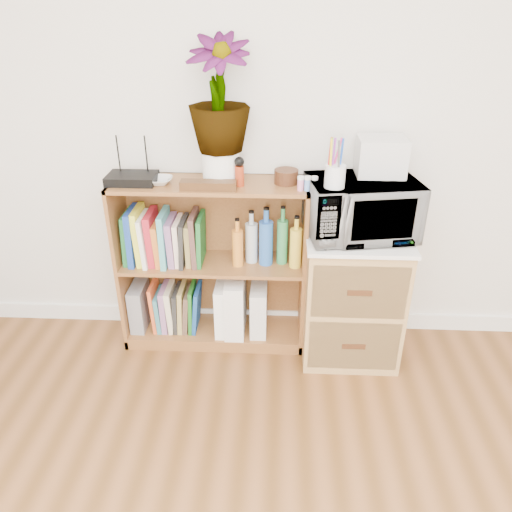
{
  "coord_description": "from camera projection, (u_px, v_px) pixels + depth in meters",
  "views": [
    {
      "loc": [
        0.0,
        -0.26,
        1.79
      ],
      "look_at": [
        -0.11,
        1.95,
        0.62
      ],
      "focal_mm": 35.0,
      "sensor_mm": 36.0,
      "label": 1
    }
  ],
  "objects": [
    {
      "name": "skirting_board",
      "position": [
        276.0,
        317.0,
        3.02
      ],
      "size": [
        4.0,
        0.02,
        0.1
      ],
      "primitive_type": "cube",
      "color": "white",
      "rests_on": "ground"
    },
    {
      "name": "bookshelf",
      "position": [
        213.0,
        266.0,
        2.71
      ],
      "size": [
        1.0,
        0.3,
        0.95
      ],
      "primitive_type": "cube",
      "color": "brown",
      "rests_on": "ground"
    },
    {
      "name": "wicker_unit",
      "position": [
        351.0,
        296.0,
        2.67
      ],
      "size": [
        0.5,
        0.45,
        0.7
      ],
      "primitive_type": "cube",
      "color": "#9E7542",
      "rests_on": "ground"
    },
    {
      "name": "microwave",
      "position": [
        361.0,
        208.0,
        2.42
      ],
      "size": [
        0.57,
        0.43,
        0.29
      ],
      "primitive_type": "imported",
      "rotation": [
        0.0,
        0.0,
        0.17
      ],
      "color": "white",
      "rests_on": "wicker_unit"
    },
    {
      "name": "pen_cup",
      "position": [
        335.0,
        176.0,
        2.25
      ],
      "size": [
        0.09,
        0.09,
        0.1
      ],
      "primitive_type": "cylinder",
      "color": "white",
      "rests_on": "microwave"
    },
    {
      "name": "small_appliance",
      "position": [
        381.0,
        156.0,
        2.39
      ],
      "size": [
        0.23,
        0.19,
        0.18
      ],
      "primitive_type": "cube",
      "color": "silver",
      "rests_on": "microwave"
    },
    {
      "name": "router",
      "position": [
        132.0,
        178.0,
        2.48
      ],
      "size": [
        0.24,
        0.16,
        0.04
      ],
      "primitive_type": "cube",
      "color": "black",
      "rests_on": "bookshelf"
    },
    {
      "name": "white_bowl",
      "position": [
        159.0,
        181.0,
        2.47
      ],
      "size": [
        0.13,
        0.13,
        0.03
      ],
      "primitive_type": "imported",
      "color": "silver",
      "rests_on": "bookshelf"
    },
    {
      "name": "plant_pot",
      "position": [
        221.0,
        166.0,
        2.47
      ],
      "size": [
        0.18,
        0.18,
        0.16
      ],
      "primitive_type": "cylinder",
      "color": "white",
      "rests_on": "bookshelf"
    },
    {
      "name": "potted_plant",
      "position": [
        219.0,
        94.0,
        2.31
      ],
      "size": [
        0.3,
        0.3,
        0.53
      ],
      "primitive_type": "imported",
      "color": "#33702C",
      "rests_on": "plant_pot"
    },
    {
      "name": "trinket_box",
      "position": [
        208.0,
        185.0,
        2.39
      ],
      "size": [
        0.27,
        0.07,
        0.04
      ],
      "primitive_type": "cube",
      "color": "#3A2210",
      "rests_on": "bookshelf"
    },
    {
      "name": "kokeshi_doll",
      "position": [
        239.0,
        176.0,
        2.42
      ],
      "size": [
        0.04,
        0.04,
        0.1
      ],
      "primitive_type": "cylinder",
      "color": "#992D12",
      "rests_on": "bookshelf"
    },
    {
      "name": "wooden_bowl",
      "position": [
        286.0,
        176.0,
        2.47
      ],
      "size": [
        0.12,
        0.12,
        0.07
      ],
      "primitive_type": "cylinder",
      "color": "#37190F",
      "rests_on": "bookshelf"
    },
    {
      "name": "paint_jars",
      "position": [
        307.0,
        185.0,
        2.38
      ],
      "size": [
        0.11,
        0.04,
        0.06
      ],
      "primitive_type": "cube",
      "color": "pink",
      "rests_on": "bookshelf"
    },
    {
      "name": "file_box",
      "position": [
        140.0,
        305.0,
        2.86
      ],
      "size": [
        0.08,
        0.21,
        0.26
      ],
      "primitive_type": "cube",
      "color": "gray",
      "rests_on": "bookshelf"
    },
    {
      "name": "magazine_holder_left",
      "position": [
        225.0,
        306.0,
        2.82
      ],
      "size": [
        0.1,
        0.24,
        0.3
      ],
      "primitive_type": "cube",
      "color": "white",
      "rests_on": "bookshelf"
    },
    {
      "name": "magazine_holder_mid",
      "position": [
        236.0,
        304.0,
        2.81
      ],
      "size": [
        0.11,
        0.27,
        0.34
      ],
      "primitive_type": "cube",
      "color": "white",
      "rests_on": "bookshelf"
    },
    {
      "name": "magazine_holder_right",
      "position": [
        259.0,
        308.0,
        2.82
      ],
      "size": [
        0.09,
        0.23,
        0.28
      ],
      "primitive_type": "cube",
      "color": "silver",
      "rests_on": "bookshelf"
    },
    {
      "name": "cookbooks",
      "position": [
        163.0,
        238.0,
        2.65
      ],
      "size": [
        0.42,
        0.2,
        0.3
      ],
      "color": "#1D6E32",
      "rests_on": "bookshelf"
    },
    {
      "name": "liquor_bottles",
      "position": [
        267.0,
        239.0,
        2.62
      ],
      "size": [
        0.37,
        0.07,
        0.31
      ],
      "color": "orange",
      "rests_on": "bookshelf"
    },
    {
      "name": "lower_books",
      "position": [
        177.0,
        307.0,
        2.85
      ],
      "size": [
        0.28,
        0.19,
        0.28
      ],
      "color": "#DD5527",
      "rests_on": "bookshelf"
    }
  ]
}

